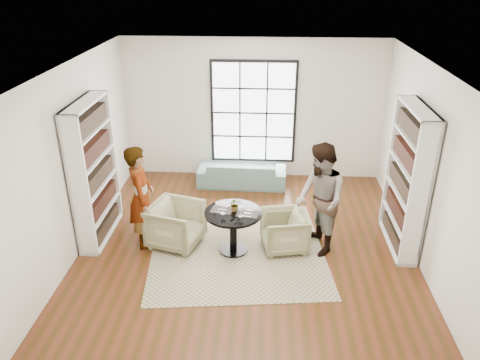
# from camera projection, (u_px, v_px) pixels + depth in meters

# --- Properties ---
(ground) EXTENTS (6.00, 6.00, 0.00)m
(ground) POSITION_uv_depth(u_px,v_px,m) (246.00, 248.00, 7.86)
(ground) COLOR #562614
(room_shell) EXTENTS (6.00, 6.01, 6.00)m
(room_shell) POSITION_uv_depth(u_px,v_px,m) (248.00, 167.00, 7.82)
(room_shell) COLOR silver
(room_shell) RESTS_ON ground
(rug) EXTENTS (3.13, 3.13, 0.01)m
(rug) POSITION_uv_depth(u_px,v_px,m) (237.00, 249.00, 7.83)
(rug) COLOR tan
(rug) RESTS_ON ground
(pedestal_table) EXTENTS (0.92, 0.92, 0.74)m
(pedestal_table) POSITION_uv_depth(u_px,v_px,m) (233.00, 223.00, 7.56)
(pedestal_table) COLOR black
(pedestal_table) RESTS_ON ground
(sofa) EXTENTS (1.88, 0.77, 0.54)m
(sofa) POSITION_uv_depth(u_px,v_px,m) (242.00, 173.00, 9.97)
(sofa) COLOR slate
(sofa) RESTS_ON ground
(armchair_left) EXTENTS (1.02, 1.00, 0.75)m
(armchair_left) POSITION_uv_depth(u_px,v_px,m) (176.00, 225.00, 7.83)
(armchair_left) COLOR tan
(armchair_left) RESTS_ON ground
(armchair_right) EXTENTS (0.84, 0.82, 0.66)m
(armchair_right) POSITION_uv_depth(u_px,v_px,m) (284.00, 231.00, 7.72)
(armchair_right) COLOR #BCB486
(armchair_right) RESTS_ON ground
(person_left) EXTENTS (0.56, 0.72, 1.76)m
(person_left) POSITION_uv_depth(u_px,v_px,m) (141.00, 197.00, 7.64)
(person_left) COLOR gray
(person_left) RESTS_ON ground
(person_right) EXTENTS (0.94, 1.07, 1.86)m
(person_right) POSITION_uv_depth(u_px,v_px,m) (320.00, 200.00, 7.44)
(person_right) COLOR gray
(person_right) RESTS_ON ground
(placemat_left) EXTENTS (0.38, 0.32, 0.01)m
(placemat_left) POSITION_uv_depth(u_px,v_px,m) (222.00, 210.00, 7.53)
(placemat_left) COLOR black
(placemat_left) RESTS_ON pedestal_table
(placemat_right) EXTENTS (0.38, 0.32, 0.01)m
(placemat_right) POSITION_uv_depth(u_px,v_px,m) (248.00, 214.00, 7.42)
(placemat_right) COLOR black
(placemat_right) RESTS_ON pedestal_table
(cutlery_left) EXTENTS (0.18, 0.24, 0.01)m
(cutlery_left) POSITION_uv_depth(u_px,v_px,m) (222.00, 209.00, 7.53)
(cutlery_left) COLOR #BABABE
(cutlery_left) RESTS_ON placemat_left
(cutlery_right) EXTENTS (0.18, 0.24, 0.01)m
(cutlery_right) POSITION_uv_depth(u_px,v_px,m) (248.00, 213.00, 7.42)
(cutlery_right) COLOR #BABABE
(cutlery_right) RESTS_ON placemat_right
(wine_glass_left) EXTENTS (0.10, 0.10, 0.21)m
(wine_glass_left) POSITION_uv_depth(u_px,v_px,m) (223.00, 205.00, 7.36)
(wine_glass_left) COLOR silver
(wine_glass_left) RESTS_ON pedestal_table
(wine_glass_right) EXTENTS (0.09, 0.09, 0.20)m
(wine_glass_right) POSITION_uv_depth(u_px,v_px,m) (241.00, 208.00, 7.28)
(wine_glass_right) COLOR silver
(wine_glass_right) RESTS_ON pedestal_table
(flower_centerpiece) EXTENTS (0.22, 0.20, 0.22)m
(flower_centerpiece) POSITION_uv_depth(u_px,v_px,m) (235.00, 205.00, 7.47)
(flower_centerpiece) COLOR gray
(flower_centerpiece) RESTS_ON pedestal_table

